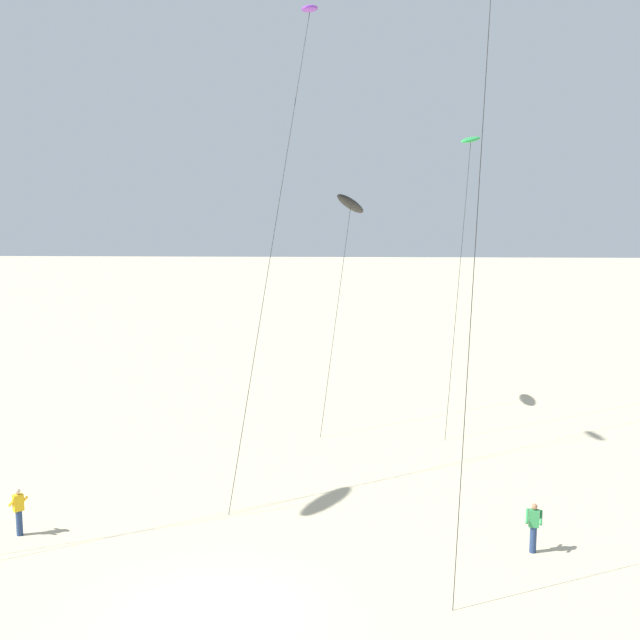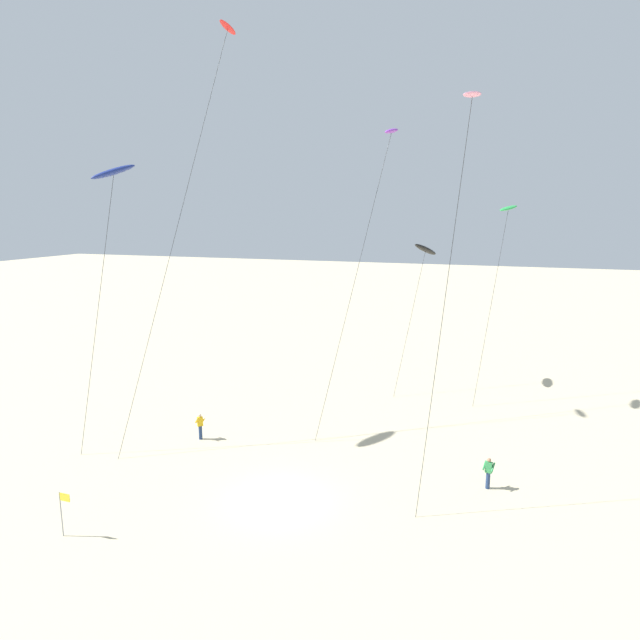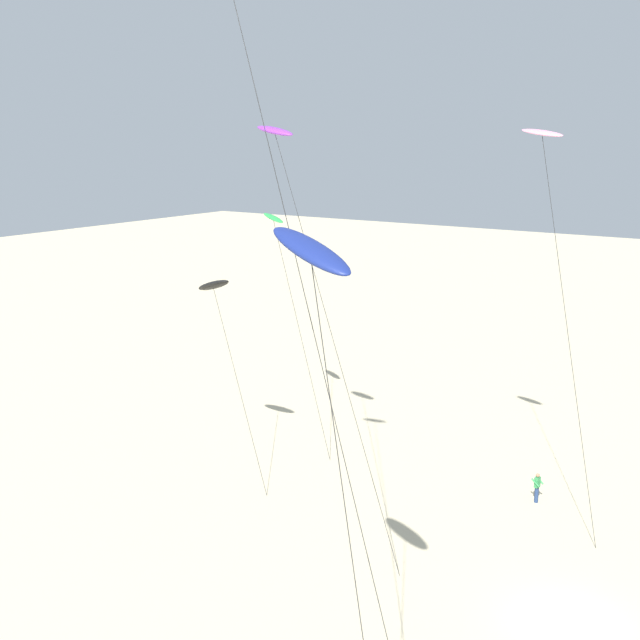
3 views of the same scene
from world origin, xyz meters
The scene contains 10 objects.
ground_plane centered at (0.00, 0.00, 0.00)m, with size 260.00×260.00×0.00m, color beige.
kite_navy centered at (-12.03, 4.39, 16.26)m, with size 1.87×4.98×17.04m.
kite_pink centered at (7.97, 4.87, 18.91)m, with size 1.86×5.50×19.72m.
kite_green centered at (9.88, 22.10, 14.15)m, with size 2.43×6.54×14.65m.
kite_black centered at (3.76, 21.82, 11.04)m, with size 2.41×6.37×11.79m.
kite_red centered at (-7.84, 10.47, 24.38)m, with size 3.19×10.55×25.84m.
kite_purple centered at (1.91, 15.87, 19.22)m, with size 3.07×9.83×19.91m.
kite_flyer_nearest centered at (-7.55, 5.30, 0.89)m, with size 0.73×0.73×1.67m.
kite_flyer_middle centered at (9.79, 4.57, 0.89)m, with size 0.63×0.61×1.67m.
marker_flag centered at (-7.63, -5.88, 1.49)m, with size 0.57×0.05×2.10m.
Camera 2 is at (9.97, -22.94, 14.01)m, focal length 30.77 mm.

